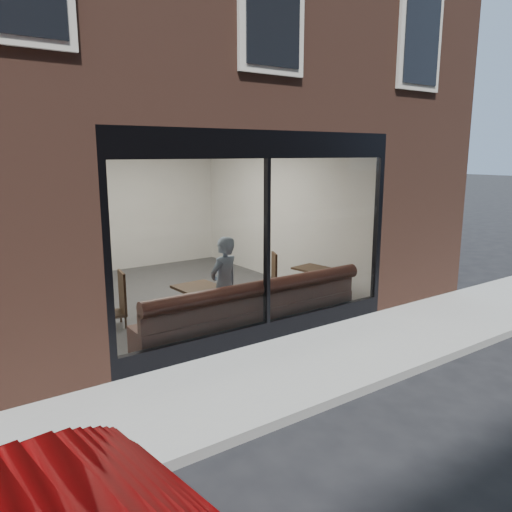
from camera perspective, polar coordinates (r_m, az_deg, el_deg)
ground at (r=6.54m, az=12.31°, el=-14.71°), size 120.00×120.00×0.00m
sidewalk_near at (r=7.17m, az=6.31°, el=-11.97°), size 40.00×2.00×0.01m
kerb_near at (r=6.48m, az=12.67°, el=-14.38°), size 40.00×0.10×0.12m
host_building_pier_right at (r=14.47m, az=-0.81°, el=6.64°), size 2.50×12.00×3.20m
host_building_backfill at (r=15.58m, az=-18.83°, el=6.38°), size 5.00×6.00×3.20m
cafe_floor at (r=10.32m, az=-8.59°, el=-4.51°), size 6.00×6.00×0.00m
cafe_ceiling at (r=9.92m, az=-9.16°, el=13.36°), size 6.00×6.00×0.00m
cafe_wall_back at (r=12.73m, az=-14.91°, el=5.55°), size 5.00×0.00×5.00m
cafe_wall_left at (r=9.18m, az=-22.92°, el=2.77°), size 0.00×6.00×6.00m
cafe_wall_right at (r=11.32m, az=2.53°, el=5.21°), size 0.00×6.00×6.00m
storefront_kick at (r=7.88m, az=1.22°, el=-8.57°), size 5.00×0.10×0.30m
storefront_header at (r=7.39m, az=1.32°, el=12.65°), size 5.00×0.10×0.40m
storefront_mullion at (r=7.51m, az=1.26°, el=1.51°), size 0.06×0.10×2.50m
storefront_glass at (r=7.48m, az=1.40°, el=1.48°), size 4.80×0.00×4.80m
banquette at (r=8.16m, az=-0.46°, el=-7.28°), size 4.00×0.55×0.45m
person at (r=8.00m, az=-3.67°, el=-3.40°), size 0.66×0.53×1.59m
cafe_table_left at (r=8.15m, az=-6.67°, el=-3.59°), size 0.70×0.70×0.04m
cafe_table_right at (r=9.48m, az=6.36°, el=-1.41°), size 0.63×0.63×0.04m
cafe_chair_left at (r=8.71m, az=-16.13°, el=-6.40°), size 0.48×0.48×0.04m
cafe_chair_right at (r=9.93m, az=1.02°, el=-3.70°), size 0.49×0.49×0.04m
wall_poster at (r=8.11m, az=-20.92°, el=2.06°), size 0.02×0.61×0.81m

